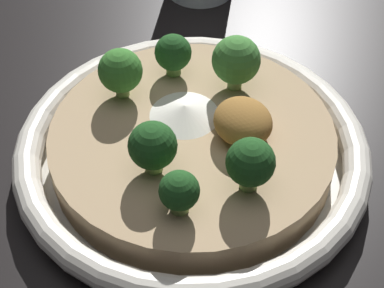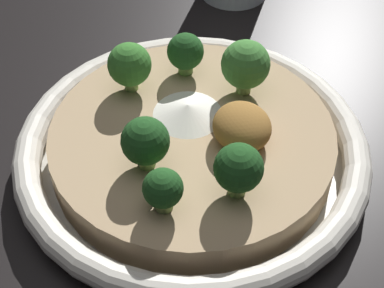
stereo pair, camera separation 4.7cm
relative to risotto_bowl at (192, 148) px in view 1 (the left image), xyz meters
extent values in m
plane|color=black|center=(0.00, 0.00, -0.02)|extent=(6.00, 6.00, 0.00)
cylinder|color=silver|center=(0.00, 0.00, -0.01)|extent=(0.26, 0.26, 0.01)
torus|color=silver|center=(0.00, 0.00, 0.00)|extent=(0.29, 0.29, 0.02)
cylinder|color=tan|center=(0.00, 0.00, 0.00)|extent=(0.23, 0.23, 0.03)
cone|color=white|center=(0.02, 0.00, 0.02)|extent=(0.06, 0.06, 0.01)
ellipsoid|color=olive|center=(-0.02, -0.04, 0.03)|extent=(0.05, 0.04, 0.03)
cylinder|color=#84A856|center=(0.06, 0.04, 0.03)|extent=(0.02, 0.02, 0.02)
sphere|color=#387A2D|center=(0.06, 0.04, 0.05)|extent=(0.04, 0.04, 0.04)
cylinder|color=#84A856|center=(-0.03, 0.04, 0.03)|extent=(0.02, 0.02, 0.02)
sphere|color=#1E4C1E|center=(-0.03, 0.04, 0.04)|extent=(0.04, 0.04, 0.04)
cylinder|color=#84A856|center=(-0.07, 0.03, 0.03)|extent=(0.02, 0.02, 0.01)
sphere|color=#1E4C1E|center=(-0.07, 0.03, 0.04)|extent=(0.03, 0.03, 0.03)
cylinder|color=#84A856|center=(0.04, -0.05, 0.03)|extent=(0.02, 0.02, 0.02)
sphere|color=#428438|center=(0.04, -0.05, 0.05)|extent=(0.04, 0.04, 0.04)
cylinder|color=#668E47|center=(0.07, -0.01, 0.03)|extent=(0.02, 0.02, 0.02)
sphere|color=#1E4C1E|center=(0.07, -0.01, 0.04)|extent=(0.03, 0.03, 0.03)
cylinder|color=#84A856|center=(-0.07, -0.02, 0.03)|extent=(0.02, 0.02, 0.02)
sphere|color=#1E4C1E|center=(-0.07, -0.02, 0.05)|extent=(0.04, 0.04, 0.04)
camera|label=1|loc=(-0.31, 0.10, 0.35)|focal=55.00mm
camera|label=2|loc=(-0.32, 0.06, 0.35)|focal=55.00mm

